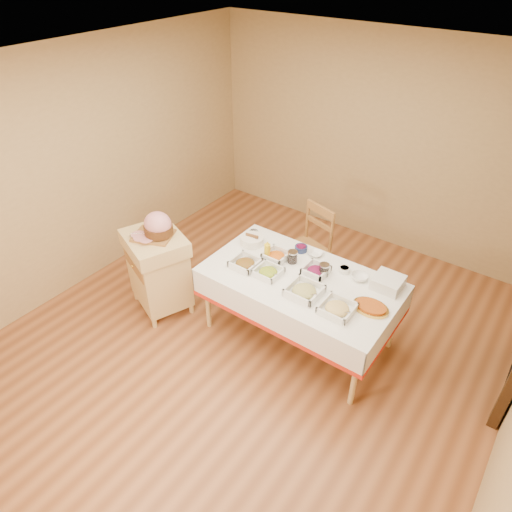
{
  "coord_description": "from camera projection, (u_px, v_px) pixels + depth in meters",
  "views": [
    {
      "loc": [
        1.94,
        -2.65,
        3.4
      ],
      "look_at": [
        -0.15,
        0.2,
        0.88
      ],
      "focal_mm": 32.0,
      "sensor_mm": 36.0,
      "label": 1
    }
  ],
  "objects": [
    {
      "name": "preserve_jar_right",
      "position": [
        324.0,
        270.0,
        4.26
      ],
      "size": [
        0.1,
        0.1,
        0.12
      ],
      "color": "silver",
      "rests_on": "dining_table"
    },
    {
      "name": "butcher_cart",
      "position": [
        158.0,
        268.0,
        4.78
      ],
      "size": [
        0.8,
        0.74,
        0.91
      ],
      "color": "#DEBE7A",
      "rests_on": "ground"
    },
    {
      "name": "serving_dish_d",
      "position": [
        337.0,
        308.0,
        3.86
      ],
      "size": [
        0.27,
        0.27,
        0.1
      ],
      "color": "silver",
      "rests_on": "dining_table"
    },
    {
      "name": "dining_table",
      "position": [
        300.0,
        291.0,
        4.36
      ],
      "size": [
        1.82,
        1.02,
        0.76
      ],
      "color": "#DEBE7A",
      "rests_on": "ground"
    },
    {
      "name": "plate_stack",
      "position": [
        388.0,
        282.0,
        4.11
      ],
      "size": [
        0.26,
        0.26,
        0.11
      ],
      "color": "silver",
      "rests_on": "dining_table"
    },
    {
      "name": "serving_dish_b",
      "position": [
        268.0,
        272.0,
        4.28
      ],
      "size": [
        0.24,
        0.24,
        0.1
      ],
      "color": "silver",
      "rests_on": "dining_table"
    },
    {
      "name": "brass_platter",
      "position": [
        371.0,
        307.0,
        3.9
      ],
      "size": [
        0.32,
        0.23,
        0.04
      ],
      "color": "gold",
      "rests_on": "dining_table"
    },
    {
      "name": "small_bowl_mid",
      "position": [
        301.0,
        248.0,
        4.6
      ],
      "size": [
        0.13,
        0.13,
        0.05
      ],
      "color": "navy",
      "rests_on": "dining_table"
    },
    {
      "name": "ham_on_board",
      "position": [
        157.0,
        227.0,
        4.49
      ],
      "size": [
        0.4,
        0.39,
        0.27
      ],
      "color": "#9C6833",
      "rests_on": "butcher_cart"
    },
    {
      "name": "serving_dish_c",
      "position": [
        304.0,
        291.0,
        4.04
      ],
      "size": [
        0.29,
        0.29,
        0.12
      ],
      "color": "silver",
      "rests_on": "dining_table"
    },
    {
      "name": "small_bowl_right",
      "position": [
        344.0,
        269.0,
        4.31
      ],
      "size": [
        0.11,
        0.11,
        0.05
      ],
      "color": "silver",
      "rests_on": "dining_table"
    },
    {
      "name": "dining_chair",
      "position": [
        308.0,
        248.0,
        5.1
      ],
      "size": [
        0.54,
        0.53,
        0.99
      ],
      "color": "#9C6833",
      "rests_on": "ground"
    },
    {
      "name": "serving_dish_e",
      "position": [
        276.0,
        256.0,
        4.49
      ],
      "size": [
        0.24,
        0.23,
        0.11
      ],
      "color": "silver",
      "rests_on": "dining_table"
    },
    {
      "name": "serving_dish_a",
      "position": [
        245.0,
        263.0,
        4.38
      ],
      "size": [
        0.26,
        0.25,
        0.11
      ],
      "color": "silver",
      "rests_on": "dining_table"
    },
    {
      "name": "mustard_bottle",
      "position": [
        267.0,
        250.0,
        4.47
      ],
      "size": [
        0.06,
        0.06,
        0.19
      ],
      "color": "gold",
      "rests_on": "dining_table"
    },
    {
      "name": "preserve_jar_left",
      "position": [
        292.0,
        257.0,
        4.42
      ],
      "size": [
        0.1,
        0.1,
        0.13
      ],
      "color": "silver",
      "rests_on": "dining_table"
    },
    {
      "name": "small_bowl_left",
      "position": [
        254.0,
        232.0,
        4.85
      ],
      "size": [
        0.11,
        0.11,
        0.05
      ],
      "color": "silver",
      "rests_on": "dining_table"
    },
    {
      "name": "bowl_white_imported",
      "position": [
        316.0,
        254.0,
        4.55
      ],
      "size": [
        0.15,
        0.15,
        0.04
      ],
      "primitive_type": "imported",
      "rotation": [
        0.0,
        0.0,
        0.02
      ],
      "color": "silver",
      "rests_on": "dining_table"
    },
    {
      "name": "room_shell",
      "position": [
        256.0,
        232.0,
        3.89
      ],
      "size": [
        5.0,
        5.0,
        5.0
      ],
      "color": "#97572E",
      "rests_on": "ground"
    },
    {
      "name": "bread_basket",
      "position": [
        252.0,
        240.0,
        4.69
      ],
      "size": [
        0.24,
        0.24,
        0.1
      ],
      "color": "white",
      "rests_on": "dining_table"
    },
    {
      "name": "serving_dish_f",
      "position": [
        316.0,
        271.0,
        4.29
      ],
      "size": [
        0.23,
        0.22,
        0.11
      ],
      "color": "silver",
      "rests_on": "dining_table"
    },
    {
      "name": "bowl_small_imported",
      "position": [
        360.0,
        277.0,
        4.23
      ],
      "size": [
        0.2,
        0.2,
        0.05
      ],
      "primitive_type": "imported",
      "rotation": [
        0.0,
        0.0,
        0.29
      ],
      "color": "silver",
      "rests_on": "dining_table"
    }
  ]
}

